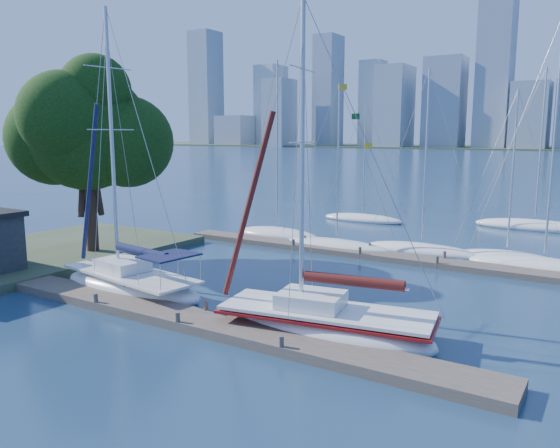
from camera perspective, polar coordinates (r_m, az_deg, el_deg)
The scene contains 14 objects.
ground at distance 23.85m, azimuth -9.12°, elevation -10.34°, with size 700.00×700.00×0.00m, color #172C4C.
near_dock at distance 23.79m, azimuth -9.14°, elevation -9.88°, with size 26.00×2.00×0.40m, color #463D33.
far_dock at distance 36.12m, azimuth 10.30°, elevation -3.26°, with size 30.00×1.80×0.36m, color #463D33.
shore at distance 38.35m, azimuth -25.61°, elevation -3.21°, with size 12.00×22.00×0.50m, color #38472D.
tree at distance 36.82m, azimuth -19.59°, elevation 9.53°, with size 10.06×9.15×12.75m.
sailboat_navy at distance 28.80m, azimuth -15.41°, elevation -4.78°, with size 9.27×4.20×14.71m.
sailboat_maroon at distance 22.22m, azimuth 4.78°, elevation -8.98°, with size 9.50×4.44×13.74m.
bg_boat_0 at distance 42.37m, azimuth -0.27°, elevation -1.08°, with size 7.47×3.51×13.80m.
bg_boat_1 at distance 38.37m, azimuth 5.94°, elevation -2.32°, with size 8.38×3.91×11.68m.
bg_boat_2 at distance 38.08m, azimuth 14.60°, elevation -2.66°, with size 8.16×2.96×12.50m.
bg_boat_3 at distance 37.39m, azimuth 22.60°, elevation -3.32°, with size 6.82×4.03×10.99m.
bg_boat_4 at distance 35.78m, azimuth 25.86°, elevation -4.01°, with size 8.91×4.96×15.01m.
bg_boat_6 at distance 51.13m, azimuth 8.65°, elevation 0.55°, with size 7.98×3.51×11.19m.
bg_boat_7 at distance 50.98m, azimuth 25.07°, elevation -0.21°, with size 9.92×3.53×13.74m.
Camera 1 is at (14.89, -16.82, 8.01)m, focal length 35.00 mm.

